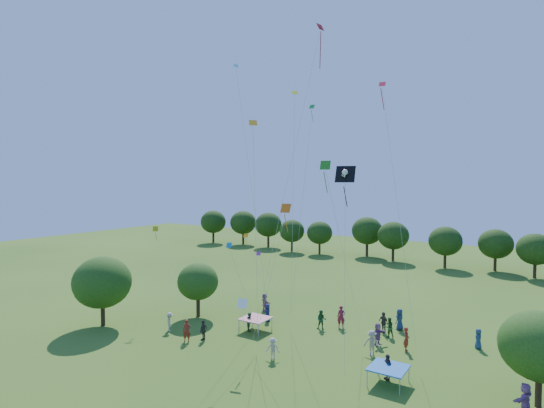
{
  "coord_description": "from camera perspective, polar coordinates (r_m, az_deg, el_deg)",
  "views": [
    {
      "loc": [
        16.32,
        -11.25,
        12.57
      ],
      "look_at": [
        0.0,
        14.0,
        11.0
      ],
      "focal_mm": 28.0,
      "sensor_mm": 36.0,
      "label": 1
    }
  ],
  "objects": [
    {
      "name": "small_kite_2",
      "position": [
        36.9,
        2.95,
        6.95
      ],
      "size": [
        0.98,
        2.01,
        19.22
      ],
      "color": "yellow"
    },
    {
      "name": "crowd_person_15",
      "position": [
        31.73,
        0.1,
        -18.85
      ],
      "size": [
        1.09,
        0.73,
        1.53
      ],
      "primitive_type": "imported",
      "rotation": [
        0.0,
        0.0,
        0.31
      ],
      "color": "#B7A593",
      "rests_on": "ground"
    },
    {
      "name": "small_kite_8",
      "position": [
        26.7,
        1.22,
        -3.68
      ],
      "size": [
        4.83,
        3.57,
        9.94
      ],
      "color": "orange"
    },
    {
      "name": "crowd_person_1",
      "position": [
        34.49,
        17.63,
        -16.94
      ],
      "size": [
        0.62,
        0.77,
        1.8
      ],
      "primitive_type": "imported",
      "rotation": [
        0.0,
        0.0,
        1.89
      ],
      "color": "maroon",
      "rests_on": "ground"
    },
    {
      "name": "tent_blue",
      "position": [
        29.08,
        15.38,
        -20.48
      ],
      "size": [
        2.2,
        2.2,
        1.1
      ],
      "color": "blue",
      "rests_on": "ground"
    },
    {
      "name": "small_kite_0",
      "position": [
        28.82,
        15.77,
        5.78
      ],
      "size": [
        2.27,
        1.75,
        17.74
      ],
      "color": "red"
    },
    {
      "name": "crowd_person_14",
      "position": [
        36.98,
        15.46,
        -15.68
      ],
      "size": [
        0.88,
        0.83,
        1.6
      ],
      "primitive_type": "imported",
      "rotation": [
        0.0,
        0.0,
        3.83
      ],
      "color": "#255022",
      "rests_on": "ground"
    },
    {
      "name": "small_kite_1",
      "position": [
        41.91,
        -3.09,
        -5.63
      ],
      "size": [
        3.03,
        0.45,
        6.15
      ],
      "color": "orange"
    },
    {
      "name": "pirate_kite",
      "position": [
        24.84,
        9.79,
        3.49
      ],
      "size": [
        1.24,
        0.86,
        12.2
      ],
      "color": "black"
    },
    {
      "name": "small_kite_5",
      "position": [
        43.61,
        -1.45,
        -7.4
      ],
      "size": [
        2.67,
        0.41,
        4.11
      ],
      "color": "#821892"
    },
    {
      "name": "crowd_person_16",
      "position": [
        35.55,
        -9.2,
        -16.38
      ],
      "size": [
        0.58,
        1.0,
        1.6
      ],
      "primitive_type": "imported",
      "rotation": [
        0.0,
        0.0,
        4.89
      ],
      "color": "#3B352F",
      "rests_on": "ground"
    },
    {
      "name": "crowd_person_12",
      "position": [
        39.47,
        -0.6,
        -14.38
      ],
      "size": [
        0.72,
        0.88,
        1.58
      ],
      "primitive_type": "imported",
      "rotation": [
        0.0,
        0.0,
        5.16
      ],
      "color": "navy",
      "rests_on": "ground"
    },
    {
      "name": "crowd_person_8",
      "position": [
        37.65,
        6.66,
        -15.2
      ],
      "size": [
        0.92,
        0.7,
        1.65
      ],
      "primitive_type": "imported",
      "rotation": [
        0.0,
        0.0,
        0.35
      ],
      "color": "#235228",
      "rests_on": "ground"
    },
    {
      "name": "crowd_person_4",
      "position": [
        29.77,
        15.27,
        -20.38
      ],
      "size": [
        0.99,
        0.97,
        1.63
      ],
      "primitive_type": "imported",
      "rotation": [
        0.0,
        0.0,
        5.53
      ],
      "color": "#3A312E",
      "rests_on": "ground"
    },
    {
      "name": "near_tree_east",
      "position": [
        28.94,
        32.34,
        -15.83
      ],
      "size": [
        4.27,
        4.27,
        5.39
      ],
      "color": "#422B19",
      "rests_on": "ground"
    },
    {
      "name": "crowd_person_13",
      "position": [
        38.26,
        9.29,
        -14.73
      ],
      "size": [
        0.83,
        0.69,
        1.9
      ],
      "primitive_type": "imported",
      "rotation": [
        0.0,
        0.0,
        0.38
      ],
      "color": "maroon",
      "rests_on": "ground"
    },
    {
      "name": "small_kite_4",
      "position": [
        30.89,
        -4.94,
        -8.12
      ],
      "size": [
        1.36,
        2.21,
        6.94
      ],
      "color": "#1173AE"
    },
    {
      "name": "crowd_person_10",
      "position": [
        37.82,
        14.74,
        -15.13
      ],
      "size": [
        1.12,
        0.91,
        1.75
      ],
      "primitive_type": "imported",
      "rotation": [
        0.0,
        0.0,
        5.76
      ],
      "color": "#463A38",
      "rests_on": "ground"
    },
    {
      "name": "crowd_person_6",
      "position": [
        36.9,
        26.0,
        -15.98
      ],
      "size": [
        0.52,
        0.81,
        1.53
      ],
      "primitive_type": "imported",
      "rotation": [
        0.0,
        0.0,
        4.87
      ],
      "color": "navy",
      "rests_on": "ground"
    },
    {
      "name": "tent_red_stripe",
      "position": [
        37.07,
        -2.23,
        -15.14
      ],
      "size": [
        2.2,
        2.2,
        1.1
      ],
      "color": "red",
      "rests_on": "ground"
    },
    {
      "name": "crowd_person_0",
      "position": [
        38.85,
        16.79,
        -14.62
      ],
      "size": [
        0.71,
        0.99,
        1.8
      ],
      "primitive_type": "imported",
      "rotation": [
        0.0,
        0.0,
        4.42
      ],
      "color": "navy",
      "rests_on": "ground"
    },
    {
      "name": "treeline",
      "position": [
        69.59,
        17.64,
        -4.15
      ],
      "size": [
        88.01,
        8.77,
        6.77
      ],
      "color": "#422B19",
      "rests_on": "ground"
    },
    {
      "name": "crowd_person_7",
      "position": [
        35.37,
        -11.38,
        -16.37
      ],
      "size": [
        0.78,
        0.71,
        1.76
      ],
      "primitive_type": "imported",
      "rotation": [
        0.0,
        0.0,
        0.56
      ],
      "color": "maroon",
      "rests_on": "ground"
    },
    {
      "name": "near_tree_west",
      "position": [
        40.26,
        -21.86,
        -9.74
      ],
      "size": [
        4.96,
        4.96,
        6.09
      ],
      "color": "#422B19",
      "rests_on": "ground"
    },
    {
      "name": "small_kite_10",
      "position": [
        40.21,
        -14.75,
        -5.3
      ],
      "size": [
        6.97,
        3.0,
        7.1
      ],
      "color": "gold"
    },
    {
      "name": "crowd_person_9",
      "position": [
        33.07,
        13.27,
        -17.72
      ],
      "size": [
        1.28,
        0.74,
        1.84
      ],
      "primitive_type": "imported",
      "rotation": [
        0.0,
        0.0,
        6.45
      ],
      "color": "#A49683",
      "rests_on": "ground"
    },
    {
      "name": "near_tree_north",
      "position": [
        40.7,
        -9.94,
        -10.23
      ],
      "size": [
        3.8,
        3.8,
        5.01
      ],
      "color": "#422B19",
      "rests_on": "ground"
    },
    {
      "name": "crowd_person_2",
      "position": [
        37.18,
        -3.0,
        -15.52
      ],
      "size": [
        0.8,
        0.84,
        1.54
      ],
      "primitive_type": "imported",
      "rotation": [
        0.0,
        0.0,
        2.28
      ],
      "color": "#245531",
      "rests_on": "ground"
    },
    {
      "name": "crowd_person_11",
      "position": [
        28.43,
        30.89,
        -21.66
      ],
      "size": [
        1.21,
        1.8,
        1.82
      ],
      "primitive_type": "imported",
      "rotation": [
        0.0,
        0.0,
        4.32
      ],
      "color": "#AD65AA",
      "rests_on": "ground"
    },
    {
      "name": "crowd_person_5",
      "position": [
        42.25,
        -0.98,
        -13.08
      ],
      "size": [
        1.7,
        1.36,
        1.76
      ],
      "primitive_type": "imported",
      "rotation": [
        0.0,
        0.0,
        2.58
      ],
      "color": "#A6608C",
      "rests_on": "ground"
    },
    {
      "name": "small_kite_9",
      "position": [
        27.17,
        -2.37,
        2.34
      ],
      "size": [
        2.93,
        4.56,
        15.03
      ],
      "color": "orange"
    },
    {
      "name": "small_kite_3",
      "position": [
        27.88,
        7.97,
        1.07
      ],
      "size": [
        0.85,
        5.41,
        12.63
      ],
      "color": "#227A16"
    },
    {
      "name": "crowd_person_3",
      "position": [
        38.02,
        -13.59,
        -15.15
      ],
      "size": [
        1.1,
        1.0,
        1.58
      ],
      "primitive_type": "imported",
      "rotation": [
        0.0,
        0.0,
        2.48
      ],
      "color": "#B9B294",
      "rests_on": "ground"
    },
    {
      "name": "small_kite_11",
      "position": [
        37.33,
        4.68,
        5.78
      ],
      "size": [
        0.86,
        2.73,
        18.07
      ],
      "color": "green"
    },
    {
      "name": "crowd_person_17",
      "position": [
        35.09,
        14.05,
        -16.61
      ],
      "size": [
        1.0,
        1.68,
        1.7
      ],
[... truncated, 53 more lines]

